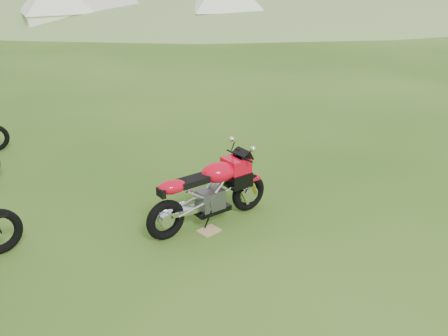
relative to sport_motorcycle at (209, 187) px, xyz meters
name	(u,v)px	position (x,y,z in m)	size (l,w,h in m)	color
ground	(217,234)	(-0.03, -0.33, -0.57)	(120.00, 120.00, 0.00)	#295111
sport_motorcycle	(209,187)	(0.00, 0.00, 0.00)	(1.92, 0.48, 1.15)	red
plywood_board	(209,231)	(-0.11, -0.21, -0.56)	(0.29, 0.23, 0.02)	tan
tent_left	(55,3)	(1.08, 21.65, 0.78)	(3.12, 3.12, 2.70)	white
tent_right	(223,1)	(8.96, 18.45, 0.86)	(3.32, 3.32, 2.88)	white
caravan	(254,4)	(11.75, 20.29, 0.45)	(4.36, 1.95, 2.04)	white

